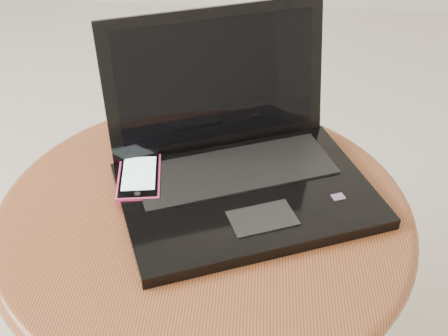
{
  "coord_description": "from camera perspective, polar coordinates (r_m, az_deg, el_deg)",
  "views": [
    {
      "loc": [
        -0.03,
        -0.66,
        1.02
      ],
      "look_at": [
        -0.08,
        -0.02,
        0.54
      ],
      "focal_mm": 45.68,
      "sensor_mm": 36.0,
      "label": 1
    }
  ],
  "objects": [
    {
      "name": "phone_black",
      "position": [
        0.87,
        -8.24,
        -1.47
      ],
      "size": [
        0.08,
        0.12,
        0.01
      ],
      "color": "black",
      "rests_on": "table"
    },
    {
      "name": "table",
      "position": [
        0.9,
        -1.86,
        -8.79
      ],
      "size": [
        0.61,
        0.61,
        0.48
      ],
      "color": "#602A11",
      "rests_on": "ground"
    },
    {
      "name": "laptop",
      "position": [
        0.84,
        1.36,
        0.79
      ],
      "size": [
        0.44,
        0.4,
        0.23
      ],
      "color": "black",
      "rests_on": "table"
    },
    {
      "name": "phone_pink",
      "position": [
        0.86,
        -8.46,
        -0.86
      ],
      "size": [
        0.08,
        0.12,
        0.01
      ],
      "color": "#E93C7E",
      "rests_on": "phone_black"
    }
  ]
}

